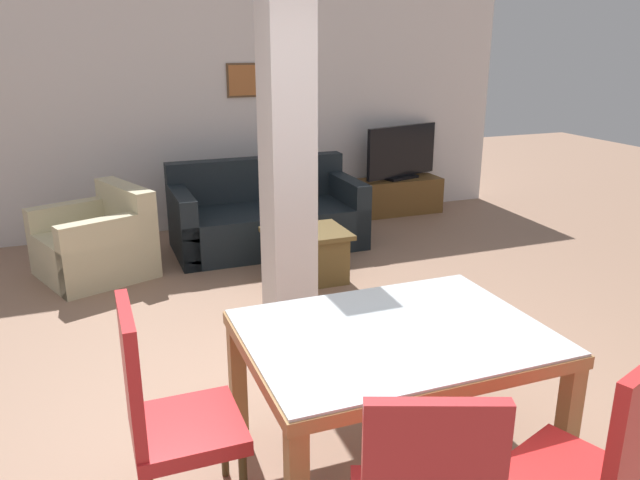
# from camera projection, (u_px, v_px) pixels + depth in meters

# --- Properties ---
(ground_plane) EXTENTS (18.00, 18.00, 0.00)m
(ground_plane) POSITION_uv_depth(u_px,v_px,m) (389.00, 460.00, 3.14)
(ground_plane) COLOR #9B755D
(back_wall) EXTENTS (7.20, 0.09, 2.70)m
(back_wall) POSITION_uv_depth(u_px,v_px,m) (204.00, 105.00, 6.69)
(back_wall) COLOR silver
(back_wall) RESTS_ON ground_plane
(divider_pillar) EXTENTS (0.32, 0.38, 2.70)m
(divider_pillar) POSITION_uv_depth(u_px,v_px,m) (287.00, 141.00, 4.32)
(divider_pillar) COLOR silver
(divider_pillar) RESTS_ON ground_plane
(dining_table) EXTENTS (1.40, 1.04, 0.72)m
(dining_table) POSITION_uv_depth(u_px,v_px,m) (394.00, 358.00, 2.96)
(dining_table) COLOR #A37442
(dining_table) RESTS_ON ground_plane
(dining_chair_near_right) EXTENTS (0.59, 0.59, 1.02)m
(dining_chair_near_right) POSITION_uv_depth(u_px,v_px,m) (598.00, 467.00, 2.26)
(dining_chair_near_right) COLOR red
(dining_chair_near_right) RESTS_ON ground_plane
(dining_chair_head_left) EXTENTS (0.46, 0.46, 1.02)m
(dining_chair_head_left) POSITION_uv_depth(u_px,v_px,m) (165.00, 410.00, 2.61)
(dining_chair_head_left) COLOR red
(dining_chair_head_left) RESTS_ON ground_plane
(sofa) EXTENTS (1.86, 0.93, 0.86)m
(sofa) POSITION_uv_depth(u_px,v_px,m) (267.00, 218.00, 6.32)
(sofa) COLOR black
(sofa) RESTS_ON ground_plane
(armchair) EXTENTS (1.10, 1.11, 0.78)m
(armchair) POSITION_uv_depth(u_px,v_px,m) (98.00, 245.00, 5.54)
(armchair) COLOR beige
(armchair) RESTS_ON ground_plane
(coffee_table) EXTENTS (0.70, 0.56, 0.45)m
(coffee_table) POSITION_uv_depth(u_px,v_px,m) (306.00, 255.00, 5.43)
(coffee_table) COLOR brown
(coffee_table) RESTS_ON ground_plane
(bottle) EXTENTS (0.08, 0.08, 0.28)m
(bottle) POSITION_uv_depth(u_px,v_px,m) (302.00, 215.00, 5.46)
(bottle) COLOR #194C23
(bottle) RESTS_ON coffee_table
(tv_stand) EXTENTS (0.98, 0.40, 0.42)m
(tv_stand) POSITION_uv_depth(u_px,v_px,m) (400.00, 196.00, 7.57)
(tv_stand) COLOR brown
(tv_stand) RESTS_ON ground_plane
(tv_screen) EXTENTS (1.03, 0.35, 0.63)m
(tv_screen) POSITION_uv_depth(u_px,v_px,m) (402.00, 153.00, 7.41)
(tv_screen) COLOR black
(tv_screen) RESTS_ON tv_stand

